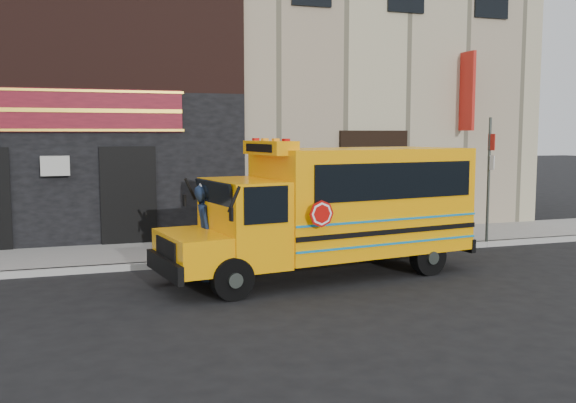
% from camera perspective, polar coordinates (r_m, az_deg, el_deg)
% --- Properties ---
extents(ground, '(120.00, 120.00, 0.00)m').
position_cam_1_polar(ground, '(13.20, 2.22, -7.38)').
color(ground, black).
rests_on(ground, ground).
extents(curb, '(40.00, 0.20, 0.15)m').
position_cam_1_polar(curb, '(15.59, -1.17, -4.99)').
color(curb, '#9E9E98').
rests_on(curb, ground).
extents(sidewalk, '(40.00, 3.00, 0.15)m').
position_cam_1_polar(sidewalk, '(17.00, -2.68, -4.06)').
color(sidewalk, slate).
rests_on(sidewalk, ground).
extents(building, '(20.00, 10.70, 12.00)m').
position_cam_1_polar(building, '(23.11, -7.29, 13.65)').
color(building, tan).
rests_on(building, sidewalk).
extents(school_bus, '(7.15, 3.18, 2.92)m').
position_cam_1_polar(school_bus, '(13.88, 4.31, -0.40)').
color(school_bus, black).
rests_on(school_bus, ground).
extents(sign_pole, '(0.08, 0.31, 3.49)m').
position_cam_1_polar(sign_pole, '(17.98, 17.43, 2.11)').
color(sign_pole, '#373D38').
rests_on(sign_pole, ground).
extents(bicycle, '(1.66, 0.76, 0.96)m').
position_cam_1_polar(bicycle, '(13.51, -7.19, -5.01)').
color(bicycle, black).
rests_on(bicycle, ground).
extents(cyclist, '(0.62, 0.80, 1.97)m').
position_cam_1_polar(cyclist, '(13.34, -7.29, -2.96)').
color(cyclist, '#101C32').
rests_on(cyclist, ground).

